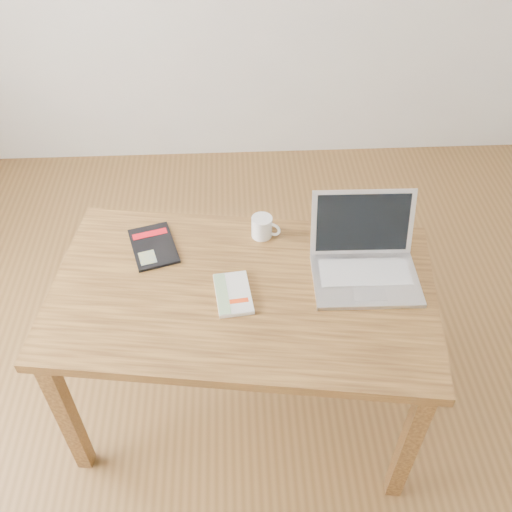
{
  "coord_description": "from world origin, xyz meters",
  "views": [
    {
      "loc": [
        -0.1,
        -1.3,
        2.23
      ],
      "look_at": [
        -0.03,
        0.1,
        0.85
      ],
      "focal_mm": 40.0,
      "sensor_mm": 36.0,
      "label": 1
    }
  ],
  "objects_px": {
    "black_guidebook": "(153,246)",
    "coffee_mug": "(263,227)",
    "white_guidebook": "(233,294)",
    "laptop": "(365,259)",
    "desk": "(243,305)"
  },
  "relations": [
    {
      "from": "desk",
      "to": "laptop",
      "type": "bearing_deg",
      "value": 17.35
    },
    {
      "from": "white_guidebook",
      "to": "black_guidebook",
      "type": "relative_size",
      "value": 0.78
    },
    {
      "from": "white_guidebook",
      "to": "coffee_mug",
      "type": "height_order",
      "value": "coffee_mug"
    },
    {
      "from": "desk",
      "to": "white_guidebook",
      "type": "distance_m",
      "value": 0.11
    },
    {
      "from": "desk",
      "to": "white_guidebook",
      "type": "relative_size",
      "value": 6.95
    },
    {
      "from": "black_guidebook",
      "to": "coffee_mug",
      "type": "distance_m",
      "value": 0.42
    },
    {
      "from": "laptop",
      "to": "coffee_mug",
      "type": "relative_size",
      "value": 3.39
    },
    {
      "from": "white_guidebook",
      "to": "laptop",
      "type": "height_order",
      "value": "laptop"
    },
    {
      "from": "desk",
      "to": "coffee_mug",
      "type": "distance_m",
      "value": 0.32
    },
    {
      "from": "black_guidebook",
      "to": "coffee_mug",
      "type": "relative_size",
      "value": 2.39
    },
    {
      "from": "white_guidebook",
      "to": "black_guidebook",
      "type": "bearing_deg",
      "value": 132.2
    },
    {
      "from": "laptop",
      "to": "white_guidebook",
      "type": "bearing_deg",
      "value": -166.87
    },
    {
      "from": "coffee_mug",
      "to": "laptop",
      "type": "bearing_deg",
      "value": -6.48
    },
    {
      "from": "white_guidebook",
      "to": "black_guidebook",
      "type": "distance_m",
      "value": 0.39
    },
    {
      "from": "coffee_mug",
      "to": "black_guidebook",
      "type": "bearing_deg",
      "value": -150.05
    }
  ]
}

